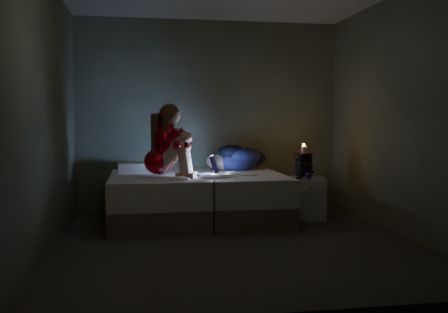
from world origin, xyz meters
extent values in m
cube|color=#353230|center=(0.00, 0.00, -0.01)|extent=(3.60, 3.80, 0.02)
cube|color=#424B3B|center=(0.00, 1.91, 1.30)|extent=(3.60, 0.02, 2.60)
cube|color=#424B3B|center=(0.00, -1.91, 1.30)|extent=(3.60, 0.02, 2.60)
cube|color=#424B3B|center=(-1.81, 0.00, 1.30)|extent=(0.02, 3.80, 2.60)
cube|color=#424B3B|center=(1.81, 0.00, 1.30)|extent=(0.02, 3.80, 2.60)
cube|color=silver|center=(-1.00, 1.43, 0.64)|extent=(0.44, 0.31, 0.13)
cube|color=silver|center=(1.10, 0.98, 0.27)|extent=(0.43, 0.39, 0.53)
cylinder|color=beige|center=(1.08, 1.07, 0.89)|extent=(0.07, 0.07, 0.08)
cube|color=black|center=(0.97, 0.87, 0.54)|extent=(0.10, 0.15, 0.01)
sphere|color=navy|center=(1.07, 0.81, 0.57)|extent=(0.08, 0.08, 0.08)
camera|label=1|loc=(-0.96, -4.91, 1.24)|focal=39.82mm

